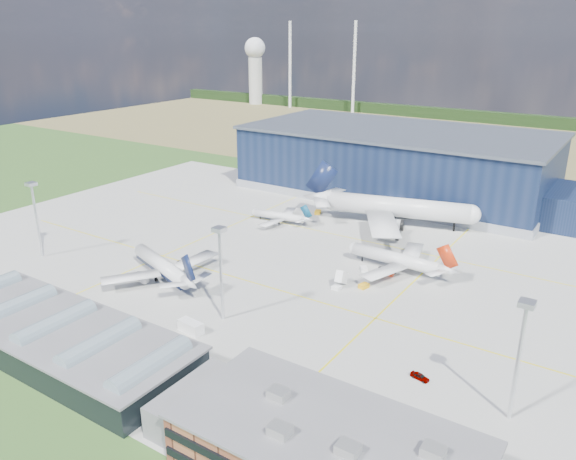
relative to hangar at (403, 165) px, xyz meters
The scene contains 24 objects.
ground 95.56m from the hangar, 91.70° to the right, with size 600.00×600.00×0.00m, color #264D1D.
apron 85.64m from the hangar, 91.90° to the right, with size 220.00×160.00×0.08m.
farmland 125.76m from the hangar, 91.29° to the left, with size 600.00×220.00×0.01m, color olive.
treeline 205.36m from the hangar, 90.78° to the left, with size 600.00×8.00×8.00m, color black.
horizon_dressing 279.32m from the hangar, 134.20° to the left, with size 440.20×18.00×70.00m.
hangar is the anchor object (origin of this frame).
ops_building 163.51m from the hangar, 71.37° to the right, with size 46.00×23.00×10.90m.
glass_concourse 155.28m from the hangar, 93.42° to the right, with size 78.00×23.00×8.60m.
light_mast_west 139.77m from the hangar, 116.71° to the right, with size 2.60×2.60×23.00m.
light_mast_center 125.07m from the hangar, 86.70° to the right, with size 2.60×2.60×23.00m.
light_mast_east 144.23m from the hangar, 59.95° to the right, with size 2.60×2.60×23.00m.
airliner_navy 118.00m from the hangar, 100.50° to the right, with size 35.69×34.92×11.64m, color white, non-canonical shape.
airliner_red 81.96m from the hangar, 68.62° to the right, with size 33.70×32.97×10.99m, color white, non-canonical shape.
airliner_widebody 42.47m from the hangar, 69.68° to the right, with size 62.08×60.73×20.24m, color white, non-canonical shape.
airliner_regional 64.03m from the hangar, 109.18° to the right, with size 24.06×23.54×7.85m, color white, non-canonical shape.
gse_tug_b 96.11m from the hangar, 73.21° to the right, with size 1.82×2.73×1.18m, color #F1AD14.
gse_van_a 133.94m from the hangar, 87.84° to the right, with size 2.66×6.09×2.66m, color white.
gse_cart_a 71.78m from the hangar, 75.39° to the right, with size 1.92×2.88×1.25m, color white.
gse_tug_c 47.58m from the hangar, 108.09° to the right, with size 1.94×3.10×1.36m, color #F1AD14.
gse_cart_b 85.26m from the hangar, 74.39° to the right, with size 1.82×2.73×1.18m, color white.
gse_van_c 146.09m from the hangar, 75.08° to the right, with size 2.25×4.70×2.25m, color white.
airstair 96.58m from the hangar, 76.79° to the right, with size 1.99×4.97×3.18m, color white.
car_a 134.57m from the hangar, 65.86° to the right, with size 1.56×3.89×1.32m, color #99999E.
car_b 143.36m from the hangar, 87.54° to the right, with size 1.35×3.88×1.28m, color #99999E.
Camera 1 is at (87.34, -119.62, 64.78)m, focal length 35.00 mm.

